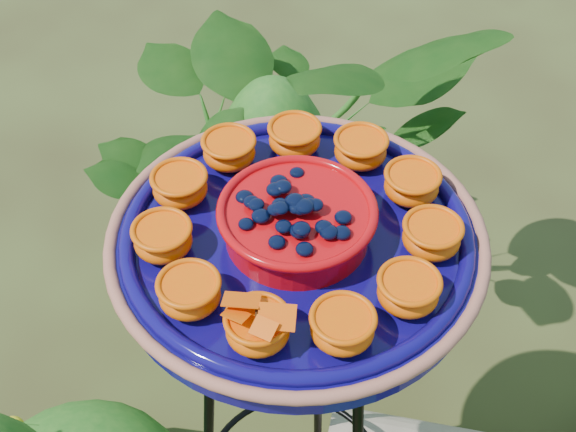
# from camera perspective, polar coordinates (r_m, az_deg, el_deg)

# --- Properties ---
(tripod_stand) EXTENTS (0.39, 0.39, 0.89)m
(tripod_stand) POSITION_cam_1_polar(r_m,az_deg,el_deg) (1.29, 0.50, -13.33)
(tripod_stand) COLOR black
(tripod_stand) RESTS_ON ground
(feeder_dish) EXTENTS (0.54, 0.54, 0.11)m
(feeder_dish) POSITION_cam_1_polar(r_m,az_deg,el_deg) (0.98, 0.64, -1.47)
(feeder_dish) COLOR #0D0754
(feeder_dish) RESTS_ON tripod_stand
(shrub_back_left) EXTENTS (1.06, 1.08, 0.91)m
(shrub_back_left) POSITION_cam_1_polar(r_m,az_deg,el_deg) (1.78, -1.03, 3.60)
(shrub_back_left) COLOR #1C5516
(shrub_back_left) RESTS_ON ground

